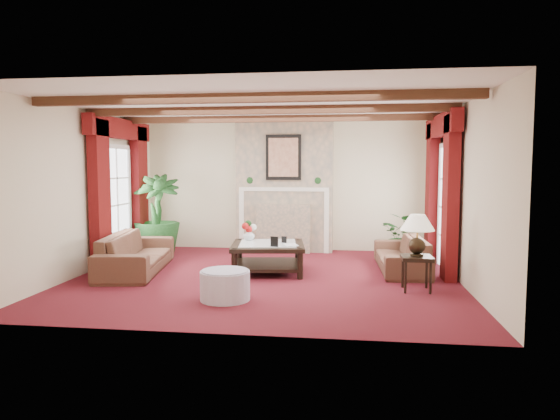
# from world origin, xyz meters

# --- Properties ---
(floor) EXTENTS (6.00, 6.00, 0.00)m
(floor) POSITION_xyz_m (0.00, 0.00, 0.00)
(floor) COLOR #430B14
(floor) RESTS_ON ground
(ceiling) EXTENTS (6.00, 6.00, 0.00)m
(ceiling) POSITION_xyz_m (0.00, 0.00, 2.70)
(ceiling) COLOR white
(ceiling) RESTS_ON floor
(back_wall) EXTENTS (6.00, 0.02, 2.70)m
(back_wall) POSITION_xyz_m (0.00, 2.75, 1.35)
(back_wall) COLOR beige
(back_wall) RESTS_ON ground
(left_wall) EXTENTS (0.02, 5.50, 2.70)m
(left_wall) POSITION_xyz_m (-3.00, 0.00, 1.35)
(left_wall) COLOR beige
(left_wall) RESTS_ON ground
(right_wall) EXTENTS (0.02, 5.50, 2.70)m
(right_wall) POSITION_xyz_m (3.00, 0.00, 1.35)
(right_wall) COLOR beige
(right_wall) RESTS_ON ground
(ceiling_beams) EXTENTS (6.00, 3.00, 0.12)m
(ceiling_beams) POSITION_xyz_m (0.00, 0.00, 2.64)
(ceiling_beams) COLOR #351D10
(ceiling_beams) RESTS_ON ceiling
(fireplace) EXTENTS (2.00, 0.52, 2.70)m
(fireplace) POSITION_xyz_m (0.00, 2.55, 2.70)
(fireplace) COLOR tan
(fireplace) RESTS_ON ground
(french_door_left) EXTENTS (0.10, 1.10, 2.16)m
(french_door_left) POSITION_xyz_m (-2.97, 1.00, 2.13)
(french_door_left) COLOR white
(french_door_left) RESTS_ON ground
(french_door_right) EXTENTS (0.10, 1.10, 2.16)m
(french_door_right) POSITION_xyz_m (2.97, 1.00, 2.13)
(french_door_right) COLOR white
(french_door_right) RESTS_ON ground
(curtains_left) EXTENTS (0.20, 2.40, 2.55)m
(curtains_left) POSITION_xyz_m (-2.86, 1.00, 2.55)
(curtains_left) COLOR #4E0C0A
(curtains_left) RESTS_ON ground
(curtains_right) EXTENTS (0.20, 2.40, 2.55)m
(curtains_right) POSITION_xyz_m (2.86, 1.00, 2.55)
(curtains_right) COLOR #4E0C0A
(curtains_right) RESTS_ON ground
(sofa_left) EXTENTS (2.39, 1.31, 0.86)m
(sofa_left) POSITION_xyz_m (-2.23, 0.15, 0.43)
(sofa_left) COLOR black
(sofa_left) RESTS_ON ground
(sofa_right) EXTENTS (1.95, 0.68, 0.75)m
(sofa_right) POSITION_xyz_m (2.21, 0.83, 0.37)
(sofa_right) COLOR black
(sofa_right) RESTS_ON ground
(potted_palm) EXTENTS (1.90, 2.17, 0.90)m
(potted_palm) POSITION_xyz_m (-2.47, 1.72, 0.45)
(potted_palm) COLOR black
(potted_palm) RESTS_ON ground
(small_plant) EXTENTS (1.69, 1.69, 0.69)m
(small_plant) POSITION_xyz_m (2.38, 1.84, 0.35)
(small_plant) COLOR black
(small_plant) RESTS_ON ground
(coffee_table) EXTENTS (1.33, 1.33, 0.48)m
(coffee_table) POSITION_xyz_m (-0.02, 0.37, 0.24)
(coffee_table) COLOR black
(coffee_table) RESTS_ON ground
(side_table) EXTENTS (0.44, 0.44, 0.50)m
(side_table) POSITION_xyz_m (2.27, -0.58, 0.25)
(side_table) COLOR black
(side_table) RESTS_ON ground
(ottoman) EXTENTS (0.66, 0.66, 0.39)m
(ottoman) POSITION_xyz_m (-0.32, -1.42, 0.19)
(ottoman) COLOR #ACA2B8
(ottoman) RESTS_ON ground
(table_lamp) EXTENTS (0.48, 0.48, 0.61)m
(table_lamp) POSITION_xyz_m (2.27, -0.58, 0.81)
(table_lamp) COLOR black
(table_lamp) RESTS_ON side_table
(flower_vase) EXTENTS (0.35, 0.35, 0.20)m
(flower_vase) POSITION_xyz_m (-0.40, 0.66, 0.58)
(flower_vase) COLOR silver
(flower_vase) RESTS_ON coffee_table
(book) EXTENTS (0.21, 0.16, 0.27)m
(book) POSITION_xyz_m (0.30, 0.15, 0.62)
(book) COLOR black
(book) RESTS_ON coffee_table
(photo_frame_a) EXTENTS (0.13, 0.07, 0.17)m
(photo_frame_a) POSITION_xyz_m (0.14, 0.00, 0.57)
(photo_frame_a) COLOR black
(photo_frame_a) RESTS_ON coffee_table
(photo_frame_b) EXTENTS (0.09, 0.05, 0.12)m
(photo_frame_b) POSITION_xyz_m (0.25, 0.43, 0.54)
(photo_frame_b) COLOR black
(photo_frame_b) RESTS_ON coffee_table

